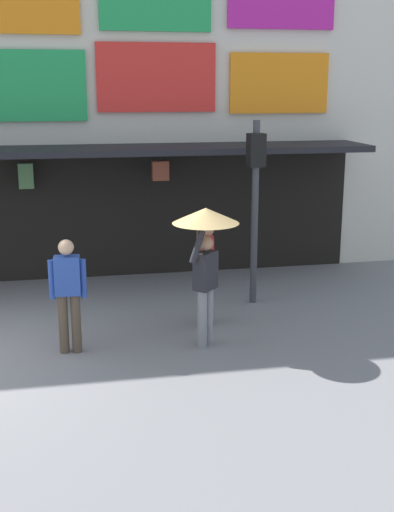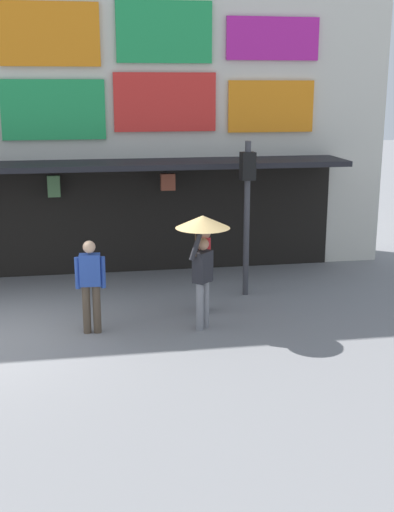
# 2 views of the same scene
# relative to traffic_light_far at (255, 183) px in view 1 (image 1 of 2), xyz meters

# --- Properties ---
(traffic_light_far) EXTENTS (0.30, 0.34, 3.20)m
(traffic_light_far) POSITION_rel_traffic_light_far_xyz_m (0.00, 0.00, 0.00)
(traffic_light_far) COLOR #38383D
(traffic_light_far) RESTS_ON ground
(pedestrian_with_umbrella) EXTENTS (0.96, 0.96, 2.08)m
(pedestrian_with_umbrella) POSITION_rel_traffic_light_far_xyz_m (-1.24, -1.82, -0.50)
(pedestrian_with_umbrella) COLOR gray
(pedestrian_with_umbrella) RESTS_ON ground
(pedestrian_in_blue) EXTENTS (0.53, 0.37, 1.68)m
(pedestrian_in_blue) POSITION_rel_traffic_light_far_xyz_m (-3.21, -1.68, -1.16)
(pedestrian_in_blue) COLOR brown
(pedestrian_in_blue) RESTS_ON ground
(pedestrian_in_green) EXTENTS (0.28, 0.52, 1.68)m
(pedestrian_in_green) POSITION_rel_traffic_light_far_xyz_m (-1.04, -0.95, -1.19)
(pedestrian_in_green) COLOR gray
(pedestrian_in_green) RESTS_ON ground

